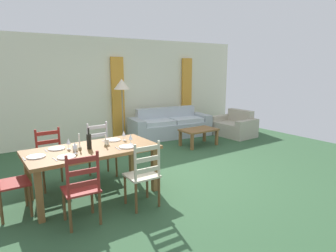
% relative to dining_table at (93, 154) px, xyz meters
% --- Properties ---
extents(ground_plane, '(9.60, 9.60, 0.02)m').
position_rel_dining_table_xyz_m(ground_plane, '(1.42, 0.10, -0.67)').
color(ground_plane, '#305433').
extents(wall_far, '(9.60, 0.16, 2.70)m').
position_rel_dining_table_xyz_m(wall_far, '(1.42, 3.40, 0.69)').
color(wall_far, beige).
rests_on(wall_far, ground_plane).
extents(curtain_panel_left, '(0.35, 0.08, 2.20)m').
position_rel_dining_table_xyz_m(curtain_panel_left, '(1.97, 3.26, 0.44)').
color(curtain_panel_left, gold).
rests_on(curtain_panel_left, ground_plane).
extents(curtain_panel_right, '(0.35, 0.08, 2.20)m').
position_rel_dining_table_xyz_m(curtain_panel_right, '(4.37, 3.26, 0.44)').
color(curtain_panel_right, gold).
rests_on(curtain_panel_right, ground_plane).
extents(dining_table, '(1.90, 0.96, 0.75)m').
position_rel_dining_table_xyz_m(dining_table, '(0.00, 0.00, 0.00)').
color(dining_table, brown).
rests_on(dining_table, ground_plane).
extents(dining_chair_near_left, '(0.45, 0.43, 0.96)m').
position_rel_dining_table_xyz_m(dining_chair_near_left, '(-0.42, -0.74, -0.19)').
color(dining_chair_near_left, maroon).
rests_on(dining_chair_near_left, ground_plane).
extents(dining_chair_near_right, '(0.43, 0.41, 0.96)m').
position_rel_dining_table_xyz_m(dining_chair_near_right, '(0.44, -0.76, -0.19)').
color(dining_chair_near_right, beige).
rests_on(dining_chair_near_right, ground_plane).
extents(dining_chair_far_left, '(0.42, 0.40, 0.96)m').
position_rel_dining_table_xyz_m(dining_chair_far_left, '(-0.44, 0.72, -0.19)').
color(dining_chair_far_left, maroon).
rests_on(dining_chair_far_left, ground_plane).
extents(dining_chair_far_right, '(0.44, 0.42, 0.96)m').
position_rel_dining_table_xyz_m(dining_chair_far_right, '(0.42, 0.72, -0.19)').
color(dining_chair_far_right, silver).
rests_on(dining_chair_far_right, ground_plane).
extents(dining_chair_head_west, '(0.40, 0.42, 0.96)m').
position_rel_dining_table_xyz_m(dining_chair_head_west, '(-1.15, 0.02, -0.19)').
color(dining_chair_head_west, maroon).
rests_on(dining_chair_head_west, ground_plane).
extents(dinner_plate_near_left, '(0.24, 0.24, 0.02)m').
position_rel_dining_table_xyz_m(dinner_plate_near_left, '(-0.45, -0.25, 0.10)').
color(dinner_plate_near_left, white).
rests_on(dinner_plate_near_left, dining_table).
extents(fork_near_left, '(0.03, 0.17, 0.01)m').
position_rel_dining_table_xyz_m(fork_near_left, '(-0.60, -0.25, 0.09)').
color(fork_near_left, silver).
rests_on(fork_near_left, dining_table).
extents(dinner_plate_near_right, '(0.24, 0.24, 0.02)m').
position_rel_dining_table_xyz_m(dinner_plate_near_right, '(0.45, -0.25, 0.10)').
color(dinner_plate_near_right, white).
rests_on(dinner_plate_near_right, dining_table).
extents(fork_near_right, '(0.02, 0.17, 0.01)m').
position_rel_dining_table_xyz_m(fork_near_right, '(0.30, -0.25, 0.09)').
color(fork_near_right, silver).
rests_on(fork_near_right, dining_table).
extents(dinner_plate_far_left, '(0.24, 0.24, 0.02)m').
position_rel_dining_table_xyz_m(dinner_plate_far_left, '(-0.45, 0.25, 0.10)').
color(dinner_plate_far_left, white).
rests_on(dinner_plate_far_left, dining_table).
extents(fork_far_left, '(0.02, 0.17, 0.01)m').
position_rel_dining_table_xyz_m(fork_far_left, '(-0.60, 0.25, 0.09)').
color(fork_far_left, silver).
rests_on(fork_far_left, dining_table).
extents(dinner_plate_far_right, '(0.24, 0.24, 0.02)m').
position_rel_dining_table_xyz_m(dinner_plate_far_right, '(0.45, 0.25, 0.10)').
color(dinner_plate_far_right, white).
rests_on(dinner_plate_far_right, dining_table).
extents(fork_far_right, '(0.02, 0.17, 0.01)m').
position_rel_dining_table_xyz_m(fork_far_right, '(0.30, 0.25, 0.09)').
color(fork_far_right, silver).
rests_on(fork_far_right, dining_table).
extents(dinner_plate_head_west, '(0.24, 0.24, 0.02)m').
position_rel_dining_table_xyz_m(dinner_plate_head_west, '(-0.78, 0.00, 0.10)').
color(dinner_plate_head_west, white).
rests_on(dinner_plate_head_west, dining_table).
extents(fork_head_west, '(0.02, 0.17, 0.01)m').
position_rel_dining_table_xyz_m(fork_head_west, '(-0.93, 0.00, 0.09)').
color(fork_head_west, silver).
rests_on(fork_head_west, dining_table).
extents(wine_bottle, '(0.07, 0.07, 0.32)m').
position_rel_dining_table_xyz_m(wine_bottle, '(-0.05, -0.01, 0.20)').
color(wine_bottle, black).
rests_on(wine_bottle, dining_table).
extents(wine_glass_near_left, '(0.06, 0.06, 0.16)m').
position_rel_dining_table_xyz_m(wine_glass_near_left, '(-0.29, -0.13, 0.20)').
color(wine_glass_near_left, white).
rests_on(wine_glass_near_left, dining_table).
extents(wine_glass_near_right, '(0.06, 0.06, 0.16)m').
position_rel_dining_table_xyz_m(wine_glass_near_right, '(0.58, -0.12, 0.20)').
color(wine_glass_near_right, white).
rests_on(wine_glass_near_right, dining_table).
extents(wine_glass_far_left, '(0.06, 0.06, 0.16)m').
position_rel_dining_table_xyz_m(wine_glass_far_left, '(-0.30, 0.16, 0.20)').
color(wine_glass_far_left, white).
rests_on(wine_glass_far_left, dining_table).
extents(wine_glass_far_right, '(0.06, 0.06, 0.16)m').
position_rel_dining_table_xyz_m(wine_glass_far_right, '(0.60, 0.15, 0.20)').
color(wine_glass_far_right, white).
rests_on(wine_glass_far_right, dining_table).
extents(coffee_cup_primary, '(0.07, 0.07, 0.09)m').
position_rel_dining_table_xyz_m(coffee_cup_primary, '(0.26, 0.05, 0.13)').
color(coffee_cup_primary, silver).
rests_on(coffee_cup_primary, dining_table).
extents(coffee_cup_secondary, '(0.07, 0.07, 0.09)m').
position_rel_dining_table_xyz_m(coffee_cup_secondary, '(-0.26, -0.00, 0.13)').
color(coffee_cup_secondary, silver).
rests_on(coffee_cup_secondary, dining_table).
extents(candle_tall, '(0.05, 0.05, 0.24)m').
position_rel_dining_table_xyz_m(candle_tall, '(-0.18, 0.02, 0.16)').
color(candle_tall, '#998C66').
rests_on(candle_tall, dining_table).
extents(candle_short, '(0.05, 0.05, 0.19)m').
position_rel_dining_table_xyz_m(candle_short, '(0.20, -0.04, 0.14)').
color(candle_short, '#998C66').
rests_on(candle_short, dining_table).
extents(couch, '(2.37, 1.09, 0.80)m').
position_rel_dining_table_xyz_m(couch, '(3.18, 2.51, -0.37)').
color(couch, '#A7B2B6').
rests_on(couch, ground_plane).
extents(coffee_table, '(0.90, 0.56, 0.42)m').
position_rel_dining_table_xyz_m(coffee_table, '(3.21, 1.29, -0.31)').
color(coffee_table, brown).
rests_on(coffee_table, ground_plane).
extents(armchair_upholstered, '(0.83, 1.18, 0.72)m').
position_rel_dining_table_xyz_m(armchair_upholstered, '(4.79, 1.54, -0.41)').
color(armchair_upholstered, '#B2AB96').
rests_on(armchair_upholstered, ground_plane).
extents(standing_lamp, '(0.40, 0.40, 1.64)m').
position_rel_dining_table_xyz_m(standing_lamp, '(1.82, 2.69, 0.75)').
color(standing_lamp, '#332D28').
rests_on(standing_lamp, ground_plane).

